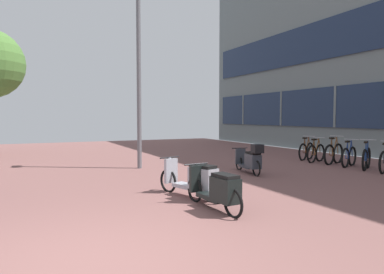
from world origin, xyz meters
name	(u,v)px	position (x,y,z in m)	size (l,w,h in m)	color
ground	(198,251)	(1.43, 0.00, -0.02)	(21.00, 40.00, 0.13)	black
bicycle_rack_01	(366,159)	(9.19, 3.58, 0.34)	(1.21, 0.71, 0.98)	black
bicycle_rack_02	(349,157)	(9.22, 4.26, 0.33)	(1.26, 0.57, 0.95)	black
bicycle_rack_03	(334,154)	(9.27, 4.94, 0.36)	(1.37, 0.52, 1.03)	black
bicycle_rack_04	(316,153)	(9.12, 5.62, 0.33)	(1.27, 0.52, 0.94)	black
bicycle_rack_05	(306,151)	(9.32, 6.31, 0.33)	(1.25, 0.58, 0.95)	black
scooter_near	(194,179)	(2.58, 2.46, 0.39)	(0.80, 1.80, 0.81)	black
scooter_mid	(251,160)	(5.37, 4.44, 0.41)	(0.62, 1.66, 0.92)	black
scooter_far	(217,190)	(2.53, 1.44, 0.38)	(0.52, 1.76, 0.78)	black
lamp_post	(139,64)	(2.79, 6.92, 3.33)	(0.20, 0.52, 6.01)	slate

